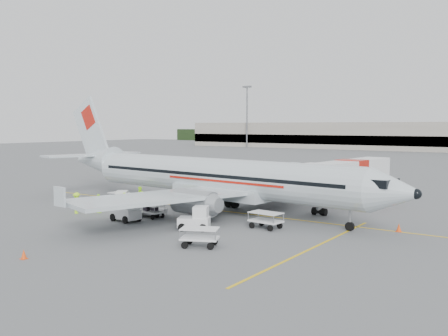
{
  "coord_description": "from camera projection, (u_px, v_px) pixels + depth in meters",
  "views": [
    {
      "loc": [
        27.27,
        -37.43,
        7.88
      ],
      "look_at": [
        0.0,
        2.0,
        3.8
      ],
      "focal_mm": 40.0,
      "sensor_mm": 36.0,
      "label": 1
    }
  ],
  "objects": [
    {
      "name": "cone_nose",
      "position": [
        399.0,
        227.0,
        37.08
      ],
      "size": [
        0.4,
        0.4,
        0.65
      ],
      "primitive_type": "cone",
      "color": "#F34910",
      "rests_on": "ground"
    },
    {
      "name": "cart_loaded_a",
      "position": [
        152.0,
        211.0,
        42.72
      ],
      "size": [
        2.26,
        1.48,
        1.12
      ],
      "primitive_type": null,
      "rotation": [
        0.0,
        0.0,
        -0.1
      ],
      "color": "silver",
      "rests_on": "ground"
    },
    {
      "name": "jet_bridge",
      "position": [
        351.0,
        183.0,
        48.64
      ],
      "size": [
        4.73,
        17.63,
        4.57
      ],
      "primitive_type": null,
      "rotation": [
        0.0,
        0.0,
        -0.09
      ],
      "color": "silver",
      "rests_on": "ground"
    },
    {
      "name": "belt_loader",
      "position": [
        147.0,
        203.0,
        43.57
      ],
      "size": [
        4.59,
        2.84,
        2.33
      ],
      "primitive_type": null,
      "rotation": [
        0.0,
        0.0,
        0.31
      ],
      "color": "silver",
      "rests_on": "ground"
    },
    {
      "name": "stripe_cross",
      "position": [
        314.0,
        247.0,
        32.31
      ],
      "size": [
        0.2,
        20.0,
        0.01
      ],
      "primitive_type": "cube",
      "color": "yellow",
      "rests_on": "ground"
    },
    {
      "name": "tug_mid",
      "position": [
        126.0,
        210.0,
        41.16
      ],
      "size": [
        2.59,
        1.67,
        1.89
      ],
      "primitive_type": null,
      "rotation": [
        0.0,
        0.0,
        -0.12
      ],
      "color": "silver",
      "rests_on": "ground"
    },
    {
      "name": "mast_west",
      "position": [
        247.0,
        117.0,
        182.24
      ],
      "size": [
        3.2,
        1.2,
        22.0
      ],
      "primitive_type": null,
      "color": "slate",
      "rests_on": "ground"
    },
    {
      "name": "cart_loaded_b",
      "position": [
        119.0,
        198.0,
        50.97
      ],
      "size": [
        2.17,
        1.42,
        1.07
      ],
      "primitive_type": null,
      "rotation": [
        0.0,
        0.0,
        0.1
      ],
      "color": "silver",
      "rests_on": "ground"
    },
    {
      "name": "cart_empty_b",
      "position": [
        266.0,
        220.0,
        38.22
      ],
      "size": [
        2.58,
        1.67,
        1.28
      ],
      "primitive_type": null,
      "rotation": [
        0.0,
        0.0,
        -0.09
      ],
      "color": "silver",
      "rests_on": "ground"
    },
    {
      "name": "crew_c",
      "position": [
        77.0,
        203.0,
        44.73
      ],
      "size": [
        1.17,
        1.42,
        1.92
      ],
      "primitive_type": "imported",
      "rotation": [
        0.0,
        0.0,
        2.01
      ],
      "color": "#A9E91E",
      "rests_on": "ground"
    },
    {
      "name": "cone_stbd",
      "position": [
        24.0,
        254.0,
        29.5
      ],
      "size": [
        0.37,
        0.37,
        0.6
      ],
      "primitive_type": "cone",
      "color": "#F34910",
      "rests_on": "ground"
    },
    {
      "name": "aircraft",
      "position": [
        215.0,
        152.0,
        45.64
      ],
      "size": [
        42.8,
        35.11,
        10.98
      ],
      "primitive_type": null,
      "rotation": [
        0.0,
        0.0,
        -0.1
      ],
      "color": "silver",
      "rests_on": "ground"
    },
    {
      "name": "crew_d",
      "position": [
        99.0,
        204.0,
        45.04
      ],
      "size": [
        1.07,
        0.6,
        1.72
      ],
      "primitive_type": "imported",
      "rotation": [
        0.0,
        0.0,
        3.33
      ],
      "color": "#A9E91E",
      "rests_on": "ground"
    },
    {
      "name": "tug_fore",
      "position": [
        194.0,
        218.0,
        37.75
      ],
      "size": [
        2.69,
        2.25,
        1.81
      ],
      "primitive_type": null,
      "rotation": [
        0.0,
        0.0,
        0.47
      ],
      "color": "silver",
      "rests_on": "ground"
    },
    {
      "name": "ground",
      "position": [
        212.0,
        210.0,
        46.8
      ],
      "size": [
        360.0,
        360.0,
        0.0
      ],
      "primitive_type": "plane",
      "color": "#56595B"
    },
    {
      "name": "crew_b",
      "position": [
        140.0,
        196.0,
        49.93
      ],
      "size": [
        1.07,
        0.97,
        1.79
      ],
      "primitive_type": "imported",
      "rotation": [
        0.0,
        0.0,
        -0.41
      ],
      "color": "#A9E91E",
      "rests_on": "ground"
    },
    {
      "name": "stripe_lead",
      "position": [
        212.0,
        210.0,
        46.8
      ],
      "size": [
        44.0,
        0.2,
        0.01
      ],
      "primitive_type": "cube",
      "color": "yellow",
      "rests_on": "ground"
    },
    {
      "name": "crew_a",
      "position": [
        125.0,
        202.0,
        45.38
      ],
      "size": [
        0.79,
        0.73,
        1.82
      ],
      "primitive_type": "imported",
      "rotation": [
        0.0,
        0.0,
        0.6
      ],
      "color": "#A9E91E",
      "rests_on": "ground"
    },
    {
      "name": "terminal_west",
      "position": [
        337.0,
        135.0,
        175.62
      ],
      "size": [
        110.0,
        22.0,
        9.0
      ],
      "primitive_type": null,
      "color": "gray",
      "rests_on": "ground"
    },
    {
      "name": "cone_port",
      "position": [
        285.0,
        193.0,
        56.23
      ],
      "size": [
        0.41,
        0.41,
        0.66
      ],
      "primitive_type": "cone",
      "color": "#F34910",
      "rests_on": "ground"
    },
    {
      "name": "cart_empty_a",
      "position": [
        200.0,
        237.0,
        32.41
      ],
      "size": [
        2.8,
        2.31,
        1.26
      ],
      "primitive_type": null,
      "rotation": [
        0.0,
        0.0,
        0.43
      ],
      "color": "silver",
      "rests_on": "ground"
    },
    {
      "name": "tug_aft",
      "position": [
        117.0,
        200.0,
        47.25
      ],
      "size": [
        2.56,
        2.36,
        1.73
      ],
      "primitive_type": null,
      "rotation": [
        0.0,
        0.0,
        0.63
      ],
      "color": "silver",
      "rests_on": "ground"
    }
  ]
}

